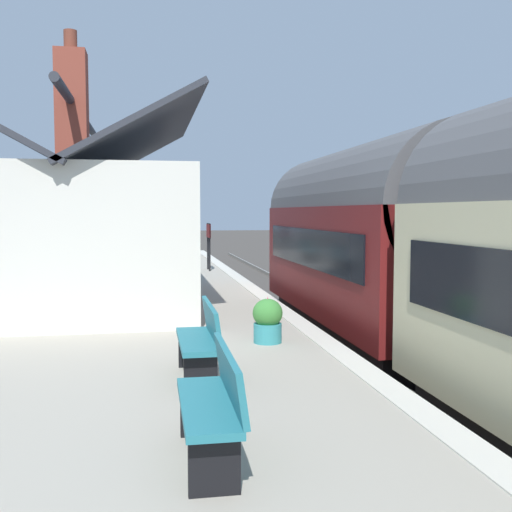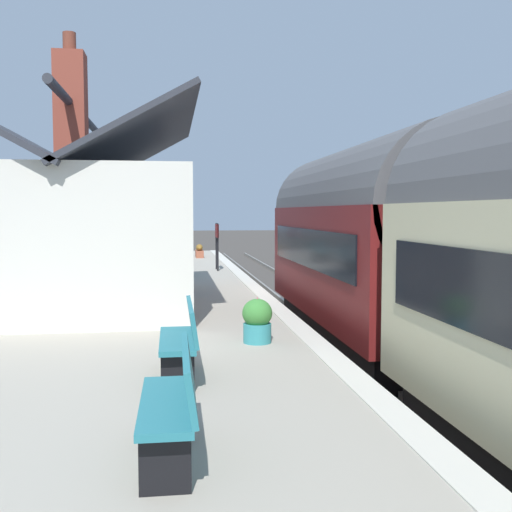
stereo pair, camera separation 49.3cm
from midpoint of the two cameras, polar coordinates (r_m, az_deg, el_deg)
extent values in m
plane|color=#423D38|center=(14.91, 3.71, -6.99)|extent=(160.00, 160.00, 0.00)
cube|color=#A39B8C|center=(14.40, -12.61, -5.56)|extent=(32.00, 6.31, 0.95)
cube|color=beige|center=(14.51, -0.80, -3.46)|extent=(32.00, 0.36, 0.02)
cube|color=gray|center=(15.36, 9.63, -6.44)|extent=(52.00, 0.08, 0.14)
cube|color=gray|center=(14.94, 4.39, -6.70)|extent=(52.00, 0.08, 0.14)
cube|color=black|center=(13.35, 9.45, -6.83)|extent=(7.42, 2.29, 0.70)
cube|color=maroon|center=(13.14, 9.53, -0.40)|extent=(8.06, 2.70, 2.30)
cylinder|color=#515154|center=(13.10, 9.59, 4.62)|extent=(8.06, 2.65, 2.65)
cube|color=black|center=(12.73, 3.75, 0.80)|extent=(6.85, 0.03, 0.80)
cylinder|color=black|center=(15.61, 6.44, -5.20)|extent=(0.70, 2.16, 0.70)
cylinder|color=black|center=(11.15, 13.70, -9.09)|extent=(0.70, 2.16, 0.70)
cube|color=black|center=(16.98, 4.91, 2.03)|extent=(0.04, 2.16, 0.90)
cylinder|color=#F2EDCC|center=(17.06, 4.88, -1.25)|extent=(0.06, 0.24, 0.24)
cube|color=red|center=(17.15, 4.83, -2.75)|extent=(0.16, 2.56, 0.24)
cube|color=silver|center=(13.12, -17.21, 1.55)|extent=(6.44, 4.38, 2.76)
cube|color=#2D3038|center=(13.09, -12.56, 10.32)|extent=(6.94, 2.46, 1.41)
cube|color=#2D3038|center=(13.36, -22.13, 9.99)|extent=(6.94, 2.46, 1.41)
cylinder|color=#2D3038|center=(13.26, -17.46, 12.76)|extent=(6.94, 0.16, 0.16)
cube|color=brown|center=(11.94, -18.25, 13.07)|extent=(0.56, 0.56, 2.13)
cylinder|color=brown|center=(12.20, -18.40, 18.87)|extent=(0.24, 0.24, 0.36)
cube|color=slate|center=(14.15, -7.72, 0.55)|extent=(0.90, 0.06, 2.10)
cube|color=slate|center=(12.72, -7.47, 3.07)|extent=(0.80, 0.05, 1.10)
cube|color=slate|center=(15.52, -7.98, 3.26)|extent=(0.80, 0.05, 1.10)
cube|color=#26727F|center=(4.81, -7.72, -13.89)|extent=(1.40, 0.41, 0.06)
cube|color=#26727F|center=(4.76, -5.54, -11.20)|extent=(1.40, 0.12, 0.40)
cube|color=black|center=(4.37, -7.40, -19.03)|extent=(0.06, 0.36, 0.44)
cube|color=black|center=(5.42, -7.92, -14.37)|extent=(0.06, 0.36, 0.44)
cube|color=#26727F|center=(22.52, -9.90, 0.34)|extent=(1.42, 0.46, 0.06)
cube|color=#26727F|center=(22.51, -9.45, 0.93)|extent=(1.40, 0.16, 0.40)
cube|color=black|center=(21.98, -9.82, -0.36)|extent=(0.07, 0.36, 0.44)
cube|color=black|center=(23.09, -9.96, -0.14)|extent=(0.07, 0.36, 0.44)
cube|color=#26727F|center=(18.47, -9.78, -0.50)|extent=(1.42, 0.46, 0.06)
cube|color=#26727F|center=(18.46, -9.23, 0.22)|extent=(1.40, 0.16, 0.40)
cube|color=black|center=(17.93, -9.68, -1.37)|extent=(0.07, 0.36, 0.44)
cube|color=black|center=(19.05, -9.85, -1.05)|extent=(0.07, 0.36, 0.44)
cube|color=#26727F|center=(7.08, -7.70, -8.00)|extent=(1.40, 0.40, 0.06)
cube|color=#26727F|center=(7.05, -6.25, -6.14)|extent=(1.40, 0.11, 0.40)
cube|color=black|center=(6.59, -7.46, -10.97)|extent=(0.06, 0.36, 0.44)
cube|color=black|center=(7.68, -7.87, -8.80)|extent=(0.06, 0.36, 0.44)
cylinder|color=teal|center=(9.00, -0.47, -7.33)|extent=(0.42, 0.42, 0.29)
ellipsoid|color=#3D8438|center=(8.94, -0.48, -5.44)|extent=(0.45, 0.45, 0.43)
cone|color=#E84E6E|center=(8.92, -0.48, -4.45)|extent=(0.10, 0.10, 0.18)
cube|color=#9E5138|center=(25.90, -7.06, 0.20)|extent=(1.08, 0.32, 0.30)
ellipsoid|color=olive|center=(25.89, -7.06, 0.78)|extent=(0.97, 0.29, 0.29)
cone|color=black|center=(21.90, -18.11, -0.65)|extent=(0.47, 0.47, 0.34)
cylinder|color=black|center=(21.91, -18.10, -1.02)|extent=(0.26, 0.26, 0.06)
ellipsoid|color=#3D8438|center=(21.88, -18.13, 0.31)|extent=(0.57, 0.57, 0.62)
cone|color=#F1227E|center=(21.86, -18.14, 0.83)|extent=(0.12, 0.12, 0.23)
cylinder|color=black|center=(19.78, -5.14, 0.15)|extent=(0.06, 0.06, 1.10)
cylinder|color=black|center=(20.38, -5.29, 0.26)|extent=(0.06, 0.06, 1.10)
cube|color=maroon|center=(20.04, -5.23, 2.40)|extent=(0.90, 0.06, 0.44)
cube|color=black|center=(20.04, -5.23, 2.40)|extent=(0.96, 0.03, 0.50)
camera|label=1|loc=(0.25, -91.10, -0.08)|focal=42.11mm
camera|label=2|loc=(0.25, 88.90, 0.08)|focal=42.11mm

